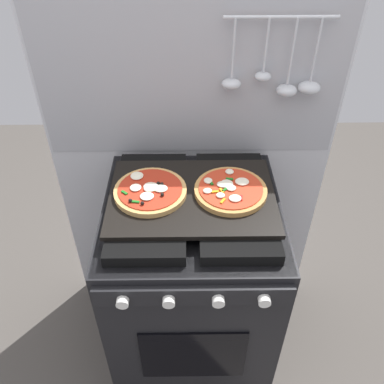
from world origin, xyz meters
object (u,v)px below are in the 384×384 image
(stove, at_px, (192,284))
(pizza_right, at_px, (230,190))
(pizza_left, at_px, (150,191))
(baking_tray, at_px, (192,196))

(stove, height_order, pizza_right, pizza_right)
(stove, height_order, pizza_left, pizza_left)
(pizza_right, bearing_deg, pizza_left, -179.82)
(stove, height_order, baking_tray, baking_tray)
(stove, bearing_deg, pizza_left, 176.89)
(stove, xyz_separation_m, baking_tray, (0.00, 0.00, 0.46))
(pizza_left, height_order, pizza_right, pizza_left)
(baking_tray, relative_size, pizza_right, 2.28)
(baking_tray, distance_m, pizza_right, 0.13)
(pizza_left, bearing_deg, stove, -3.11)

